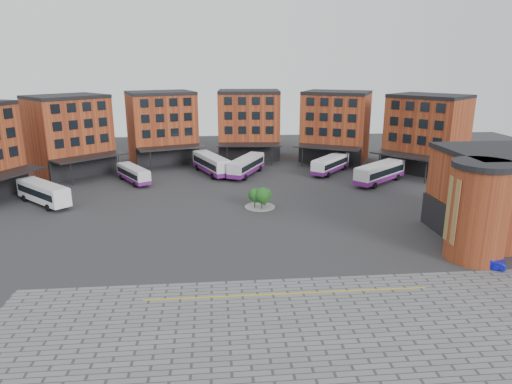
{
  "coord_description": "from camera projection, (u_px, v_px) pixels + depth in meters",
  "views": [
    {
      "loc": [
        -4.32,
        -50.99,
        20.33
      ],
      "look_at": [
        0.9,
        6.1,
        4.0
      ],
      "focal_mm": 32.0,
      "sensor_mm": 36.0,
      "label": 1
    }
  ],
  "objects": [
    {
      "name": "paving_zone",
      "position": [
        305.0,
        346.0,
        33.88
      ],
      "size": [
        50.0,
        22.0,
        0.02
      ],
      "primitive_type": "cube",
      "color": "slate",
      "rests_on": "ground"
    },
    {
      "name": "bus_d",
      "position": [
        246.0,
        165.0,
        84.91
      ],
      "size": [
        7.74,
        11.97,
        3.38
      ],
      "rotation": [
        0.0,
        0.0,
        -0.46
      ],
      "color": "silver",
      "rests_on": "ground"
    },
    {
      "name": "bus_f",
      "position": [
        380.0,
        173.0,
        79.16
      ],
      "size": [
        11.37,
        10.22,
        3.51
      ],
      "rotation": [
        0.0,
        0.0,
        -0.87
      ],
      "color": "silver",
      "rests_on": "ground"
    },
    {
      "name": "main_building",
      "position": [
        212.0,
        132.0,
        89.01
      ],
      "size": [
        94.14,
        42.48,
        14.6
      ],
      "color": "#964220",
      "rests_on": "ground"
    },
    {
      "name": "yellow_line",
      "position": [
        288.0,
        294.0,
        41.54
      ],
      "size": [
        26.0,
        0.15,
        0.02
      ],
      "primitive_type": "cube",
      "color": "gold",
      "rests_on": "paving_zone"
    },
    {
      "name": "tree_island",
      "position": [
        261.0,
        196.0,
        65.56
      ],
      "size": [
        4.4,
        4.4,
        3.24
      ],
      "color": "gray",
      "rests_on": "ground"
    },
    {
      "name": "bus_b",
      "position": [
        133.0,
        174.0,
        79.76
      ],
      "size": [
        7.17,
        9.84,
        2.84
      ],
      "rotation": [
        0.0,
        0.0,
        0.54
      ],
      "color": "silver",
      "rests_on": "ground"
    },
    {
      "name": "blue_car",
      "position": [
        483.0,
        260.0,
        47.05
      ],
      "size": [
        4.42,
        3.63,
        1.42
      ],
      "primitive_type": "imported",
      "rotation": [
        0.0,
        0.0,
        0.99
      ],
      "color": "#0E13B6",
      "rests_on": "ground"
    },
    {
      "name": "ground",
      "position": [
        253.0,
        238.0,
        54.78
      ],
      "size": [
        160.0,
        160.0,
        0.0
      ],
      "primitive_type": "plane",
      "color": "#28282B",
      "rests_on": "ground"
    },
    {
      "name": "bus_c",
      "position": [
        211.0,
        164.0,
        85.76
      ],
      "size": [
        7.41,
        12.79,
        3.56
      ],
      "rotation": [
        0.0,
        0.0,
        0.38
      ],
      "color": "silver",
      "rests_on": "ground"
    },
    {
      "name": "east_building",
      "position": [
        501.0,
        197.0,
        52.92
      ],
      "size": [
        17.4,
        15.4,
        10.6
      ],
      "color": "#964220",
      "rests_on": "ground"
    },
    {
      "name": "bus_a",
      "position": [
        43.0,
        192.0,
        67.29
      ],
      "size": [
        9.96,
        9.96,
        3.24
      ],
      "rotation": [
        0.0,
        0.0,
        0.79
      ],
      "color": "white",
      "rests_on": "ground"
    },
    {
      "name": "bus_e",
      "position": [
        331.0,
        164.0,
        86.54
      ],
      "size": [
        9.26,
        10.42,
        3.2
      ],
      "rotation": [
        0.0,
        0.0,
        -0.69
      ],
      "color": "white",
      "rests_on": "ground"
    }
  ]
}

